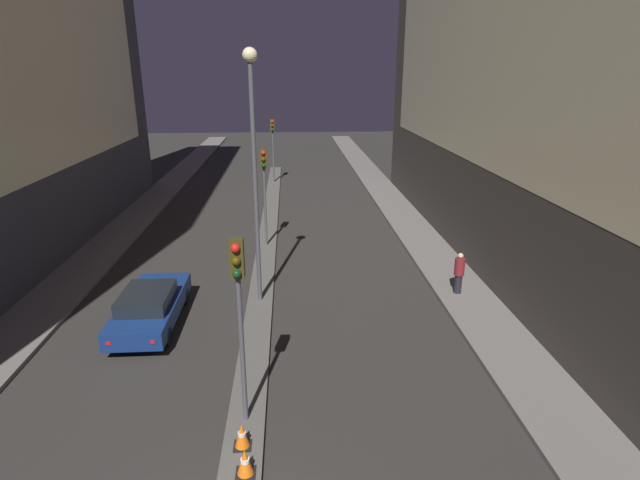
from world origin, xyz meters
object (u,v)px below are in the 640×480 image
object	(u,v)px
street_lamp	(254,144)
pedestrian_on_right_sidewalk	(459,272)
traffic_light_near	(239,292)
car_left_lane	(150,306)
traffic_cone_near	(245,462)
traffic_light_far	(273,137)
traffic_light_mid	(264,176)
traffic_cone_far	(242,435)

from	to	relation	value
street_lamp	pedestrian_on_right_sidewalk	xyz separation A→B (m)	(7.65, 0.12, -4.97)
traffic_light_near	car_left_lane	distance (m)	7.09
traffic_light_near	street_lamp	bearing A→B (deg)	90.00
traffic_light_near	car_left_lane	xyz separation A→B (m)	(-3.65, 5.35, -2.89)
street_lamp	traffic_cone_near	bearing A→B (deg)	-89.13
street_lamp	traffic_cone_near	world-z (taller)	street_lamp
car_left_lane	pedestrian_on_right_sidewalk	xyz separation A→B (m)	(11.29, 1.64, 0.28)
traffic_light_far	car_left_lane	size ratio (longest dim) A/B	0.99
traffic_cone_near	traffic_light_near	bearing A→B (deg)	94.24
traffic_cone_near	traffic_light_mid	bearing A→B (deg)	90.51
street_lamp	car_left_lane	distance (m)	6.57
street_lamp	traffic_cone_near	distance (m)	10.26
traffic_light_near	street_lamp	size ratio (longest dim) A/B	0.53
car_left_lane	traffic_light_near	bearing A→B (deg)	-55.73
traffic_light_mid	car_left_lane	distance (m)	9.02
car_left_lane	pedestrian_on_right_sidewalk	distance (m)	11.41
traffic_light_near	traffic_light_mid	bearing A→B (deg)	90.00
traffic_light_near	traffic_light_mid	world-z (taller)	same
traffic_light_near	traffic_cone_near	distance (m)	3.62
street_lamp	traffic_cone_near	size ratio (longest dim) A/B	14.24
traffic_light_far	traffic_cone_near	distance (m)	29.80
pedestrian_on_right_sidewalk	traffic_cone_near	bearing A→B (deg)	-130.59
traffic_light_mid	traffic_cone_far	bearing A→B (deg)	-90.02
traffic_light_near	traffic_light_far	size ratio (longest dim) A/B	1.00
traffic_cone_near	traffic_cone_far	xyz separation A→B (m)	(-0.14, 0.84, -0.00)
car_left_lane	pedestrian_on_right_sidewalk	world-z (taller)	pedestrian_on_right_sidewalk
traffic_cone_far	pedestrian_on_right_sidewalk	bearing A→B (deg)	46.04
traffic_light_far	street_lamp	bearing A→B (deg)	-90.00
traffic_light_mid	traffic_cone_far	xyz separation A→B (m)	(-0.01, -14.03, -3.16)
traffic_light_mid	pedestrian_on_right_sidewalk	bearing A→B (deg)	-38.55
traffic_light_near	traffic_cone_far	size ratio (longest dim) A/B	7.65
traffic_light_mid	traffic_cone_near	distance (m)	15.19
traffic_light_far	pedestrian_on_right_sidewalk	bearing A→B (deg)	-69.88
traffic_light_near	street_lamp	distance (m)	7.26
traffic_light_near	traffic_cone_near	xyz separation A→B (m)	(0.13, -1.78, -3.15)
traffic_cone_far	street_lamp	bearing A→B (deg)	89.96
car_left_lane	traffic_cone_near	bearing A→B (deg)	-62.08
traffic_cone_far	car_left_lane	xyz separation A→B (m)	(-3.64, 6.29, 0.27)
traffic_cone_near	pedestrian_on_right_sidewalk	size ratio (longest dim) A/B	0.38
traffic_light_mid	car_left_lane	size ratio (longest dim) A/B	0.99
street_lamp	traffic_cone_near	xyz separation A→B (m)	(0.13, -8.65, -5.51)
traffic_cone_near	traffic_cone_far	distance (m)	0.85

